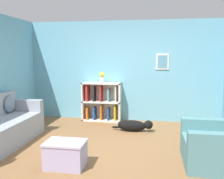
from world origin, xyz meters
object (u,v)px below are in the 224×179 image
at_px(bookshelf, 102,102).
at_px(vase, 102,77).
at_px(coffee_table, 65,153).
at_px(dog, 134,126).
at_px(recliner_chair, 224,144).

height_order(bookshelf, vase, vase).
xyz_separation_m(bookshelf, coffee_table, (0.03, -2.85, -0.28)).
xyz_separation_m(bookshelf, vase, (0.02, -0.02, 0.67)).
height_order(dog, vase, vase).
distance_m(bookshelf, dog, 1.30).
bearing_deg(vase, bookshelf, 126.12).
xyz_separation_m(bookshelf, recliner_chair, (2.44, -2.37, -0.15)).
distance_m(recliner_chair, dog, 2.16).
distance_m(bookshelf, vase, 0.67).
distance_m(recliner_chair, vase, 3.47).
bearing_deg(dog, coffee_table, -114.07).
xyz_separation_m(recliner_chair, coffee_table, (-2.40, -0.48, -0.12)).
relative_size(recliner_chair, vase, 3.91).
bearing_deg(recliner_chair, coffee_table, -168.79).
height_order(bookshelf, dog, bookshelf).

